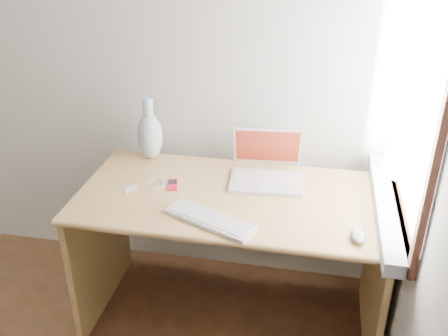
% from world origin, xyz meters
% --- Properties ---
extents(back_wall, '(3.50, 0.04, 2.60)m').
position_xyz_m(back_wall, '(0.00, 1.75, 1.30)').
color(back_wall, silver).
rests_on(back_wall, floor).
extents(window, '(0.11, 0.99, 1.10)m').
position_xyz_m(window, '(1.72, 1.30, 1.28)').
color(window, white).
rests_on(window, right_wall).
extents(desk, '(1.42, 0.71, 0.75)m').
position_xyz_m(desk, '(1.01, 1.39, 0.53)').
color(desk, tan).
rests_on(desk, floor).
extents(laptop, '(0.36, 0.31, 0.23)m').
position_xyz_m(laptop, '(1.15, 1.48, 0.80)').
color(laptop, silver).
rests_on(laptop, desk).
extents(external_keyboard, '(0.42, 0.27, 0.02)m').
position_xyz_m(external_keyboard, '(0.96, 1.06, 0.76)').
color(external_keyboard, white).
rests_on(external_keyboard, desk).
extents(mouse, '(0.07, 0.10, 0.04)m').
position_xyz_m(mouse, '(1.56, 1.05, 0.77)').
color(mouse, silver).
rests_on(mouse, desk).
extents(ipod, '(0.07, 0.11, 0.01)m').
position_xyz_m(ipod, '(0.71, 1.33, 0.75)').
color(ipod, '#B80C2D').
rests_on(ipod, desk).
extents(cable_coil, '(0.13, 0.13, 0.01)m').
position_xyz_m(cable_coil, '(0.63, 1.32, 0.75)').
color(cable_coil, white).
rests_on(cable_coil, desk).
extents(remote, '(0.05, 0.09, 0.01)m').
position_xyz_m(remote, '(0.53, 1.26, 0.75)').
color(remote, white).
rests_on(remote, desk).
extents(vase, '(0.13, 0.13, 0.33)m').
position_xyz_m(vase, '(0.52, 1.60, 0.89)').
color(vase, silver).
rests_on(vase, desk).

